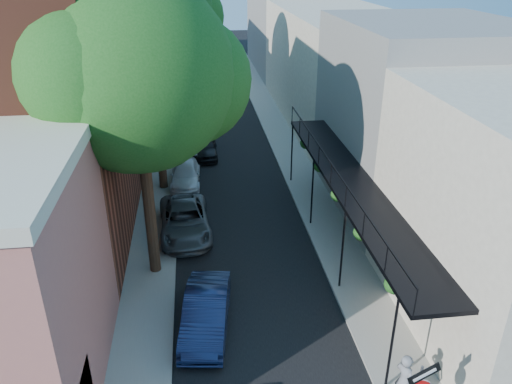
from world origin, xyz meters
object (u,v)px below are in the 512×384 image
object	(u,v)px
parked_car_d	(185,175)
pedestrian	(404,381)
oak_far	(167,12)
parked_car_c	(185,221)
parked_car_b	(206,312)
oak_mid	(161,57)
parked_car_f	(192,127)
parked_car_g	(186,108)
oak_near	(149,76)
parked_car_e	(205,146)

from	to	relation	value
parked_car_d	pedestrian	bearing A→B (deg)	-67.72
oak_far	parked_car_c	world-z (taller)	oak_far
parked_car_b	parked_car_c	world-z (taller)	parked_car_b
parked_car_c	pedestrian	size ratio (longest dim) A/B	2.69
parked_car_c	pedestrian	xyz separation A→B (m)	(6.09, -10.63, 0.35)
oak_mid	oak_far	xyz separation A→B (m)	(0.06, 9.04, 1.20)
parked_car_f	parked_car_g	distance (m)	4.57
oak_near	parked_car_c	size ratio (longest dim) A/B	2.36
parked_car_f	pedestrian	xyz separation A→B (m)	(5.64, -24.59, 0.44)
oak_mid	parked_car_e	world-z (taller)	oak_mid
oak_far	parked_car_e	xyz separation A→B (m)	(1.95, -4.61, -7.60)
oak_mid	parked_car_c	xyz separation A→B (m)	(0.82, -5.27, -6.38)
parked_car_d	parked_car_g	xyz separation A→B (m)	(0.00, 12.99, 0.13)
oak_mid	oak_far	world-z (taller)	oak_far
parked_car_f	parked_car_g	world-z (taller)	parked_car_g
parked_car_d	parked_car_c	bearing A→B (deg)	-88.38
parked_car_b	parked_car_g	world-z (taller)	parked_car_g
parked_car_e	parked_car_g	xyz separation A→B (m)	(-1.20, 8.81, 0.04)
parked_car_e	parked_car_g	bearing A→B (deg)	98.28
oak_mid	oak_far	distance (m)	9.12
oak_mid	parked_car_e	distance (m)	8.04
oak_mid	parked_car_g	size ratio (longest dim) A/B	2.04
parked_car_c	parked_car_e	size ratio (longest dim) A/B	1.25
oak_mid	parked_car_g	bearing A→B (deg)	86.46
oak_near	parked_car_g	distance (m)	22.40
oak_far	parked_car_d	size ratio (longest dim) A/B	3.05
parked_car_b	oak_mid	bearing A→B (deg)	104.93
parked_car_g	parked_car_f	bearing A→B (deg)	-85.65
parked_car_g	oak_mid	bearing A→B (deg)	-94.84
parked_car_b	oak_near	bearing A→B (deg)	118.46
oak_far	oak_near	bearing A→B (deg)	-90.04
parked_car_c	parked_car_f	distance (m)	13.97
oak_far	parked_car_f	size ratio (longest dim) A/B	3.40
parked_car_d	parked_car_g	bearing A→B (deg)	91.62
parked_car_g	parked_car_d	bearing A→B (deg)	-91.30
oak_near	parked_car_d	size ratio (longest dim) A/B	2.93
oak_near	oak_mid	xyz separation A→B (m)	(-0.05, 7.97, -0.82)
parked_car_b	parked_car_c	size ratio (longest dim) A/B	0.86
parked_car_e	pedestrian	bearing A→B (deg)	-75.95
parked_car_b	parked_car_e	size ratio (longest dim) A/B	1.08
oak_far	pedestrian	size ratio (longest dim) A/B	6.62
oak_near	oak_far	world-z (taller)	oak_far
oak_near	oak_far	distance (m)	17.01
oak_near	pedestrian	world-z (taller)	oak_near
parked_car_g	parked_car_c	bearing A→B (deg)	-91.30
pedestrian	oak_near	bearing A→B (deg)	20.89
parked_car_g	oak_near	bearing A→B (deg)	-93.38
parked_car_e	parked_car_g	world-z (taller)	parked_car_g
parked_car_c	parked_car_f	size ratio (longest dim) A/B	1.38
oak_far	oak_mid	bearing A→B (deg)	-90.41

